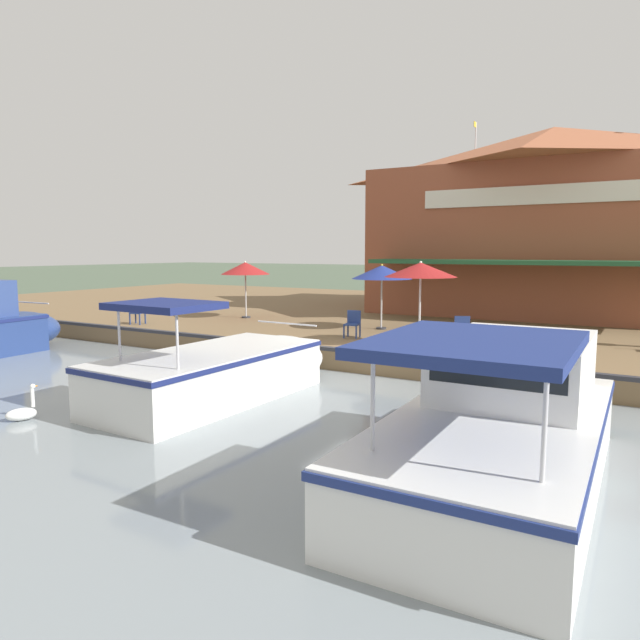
{
  "coord_description": "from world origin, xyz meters",
  "views": [
    {
      "loc": [
        13.31,
        6.5,
        3.32
      ],
      "look_at": [
        -1.0,
        -1.89,
        1.3
      ],
      "focal_mm": 32.0,
      "sensor_mm": 36.0,
      "label": 1
    }
  ],
  "objects_px": {
    "cafe_chair_far_corner_seat": "(138,311)",
    "swan": "(22,413)",
    "motorboat_second_along": "(228,368)",
    "tree_downstream_bank": "(489,220)",
    "tree_upstream_bank": "(602,215)",
    "patio_umbrella_by_entrance": "(421,270)",
    "cafe_chair_beside_entrance": "(353,323)",
    "motorboat_mid_row": "(508,419)",
    "waterfront_restaurant": "(550,219)",
    "patio_umbrella_near_quay_edge": "(245,268)",
    "patio_umbrella_mid_patio_right": "(382,272)",
    "cafe_chair_mid_patio": "(463,330)"
  },
  "relations": [
    {
      "from": "patio_umbrella_by_entrance",
      "to": "tree_upstream_bank",
      "type": "xyz_separation_m",
      "value": [
        -14.92,
        3.43,
        2.23
      ]
    },
    {
      "from": "patio_umbrella_near_quay_edge",
      "to": "cafe_chair_mid_patio",
      "type": "distance_m",
      "value": 10.03
    },
    {
      "from": "cafe_chair_far_corner_seat",
      "to": "motorboat_second_along",
      "type": "height_order",
      "value": "motorboat_second_along"
    },
    {
      "from": "waterfront_restaurant",
      "to": "cafe_chair_far_corner_seat",
      "type": "height_order",
      "value": "waterfront_restaurant"
    },
    {
      "from": "patio_umbrella_by_entrance",
      "to": "motorboat_second_along",
      "type": "xyz_separation_m",
      "value": [
        5.6,
        -2.43,
        -2.09
      ]
    },
    {
      "from": "cafe_chair_beside_entrance",
      "to": "tree_downstream_bank",
      "type": "distance_m",
      "value": 14.81
    },
    {
      "from": "tree_downstream_bank",
      "to": "tree_upstream_bank",
      "type": "distance_m",
      "value": 5.24
    },
    {
      "from": "patio_umbrella_by_entrance",
      "to": "cafe_chair_far_corner_seat",
      "type": "height_order",
      "value": "patio_umbrella_by_entrance"
    },
    {
      "from": "waterfront_restaurant",
      "to": "motorboat_mid_row",
      "type": "distance_m",
      "value": 19.31
    },
    {
      "from": "patio_umbrella_near_quay_edge",
      "to": "cafe_chair_beside_entrance",
      "type": "height_order",
      "value": "patio_umbrella_near_quay_edge"
    },
    {
      "from": "patio_umbrella_by_entrance",
      "to": "patio_umbrella_mid_patio_right",
      "type": "bearing_deg",
      "value": -138.02
    },
    {
      "from": "waterfront_restaurant",
      "to": "swan",
      "type": "xyz_separation_m",
      "value": [
        20.95,
        -6.16,
        -4.48
      ]
    },
    {
      "from": "waterfront_restaurant",
      "to": "tree_upstream_bank",
      "type": "bearing_deg",
      "value": 149.18
    },
    {
      "from": "cafe_chair_mid_patio",
      "to": "cafe_chair_far_corner_seat",
      "type": "bearing_deg",
      "value": -84.15
    },
    {
      "from": "patio_umbrella_near_quay_edge",
      "to": "swan",
      "type": "bearing_deg",
      "value": 18.14
    },
    {
      "from": "cafe_chair_mid_patio",
      "to": "motorboat_second_along",
      "type": "xyz_separation_m",
      "value": [
        6.19,
        -3.51,
        -0.39
      ]
    },
    {
      "from": "swan",
      "to": "tree_upstream_bank",
      "type": "height_order",
      "value": "tree_upstream_bank"
    },
    {
      "from": "cafe_chair_beside_entrance",
      "to": "patio_umbrella_by_entrance",
      "type": "bearing_deg",
      "value": 79.81
    },
    {
      "from": "motorboat_mid_row",
      "to": "swan",
      "type": "xyz_separation_m",
      "value": [
        2.19,
        -8.58,
        -0.61
      ]
    },
    {
      "from": "patio_umbrella_by_entrance",
      "to": "tree_downstream_bank",
      "type": "xyz_separation_m",
      "value": [
        -14.73,
        -1.8,
        2.12
      ]
    },
    {
      "from": "cafe_chair_mid_patio",
      "to": "swan",
      "type": "height_order",
      "value": "cafe_chair_mid_patio"
    },
    {
      "from": "cafe_chair_far_corner_seat",
      "to": "cafe_chair_mid_patio",
      "type": "relative_size",
      "value": 1.0
    },
    {
      "from": "cafe_chair_beside_entrance",
      "to": "tree_upstream_bank",
      "type": "relative_size",
      "value": 0.12
    },
    {
      "from": "tree_upstream_bank",
      "to": "tree_downstream_bank",
      "type": "bearing_deg",
      "value": -87.89
    },
    {
      "from": "cafe_chair_mid_patio",
      "to": "motorboat_second_along",
      "type": "bearing_deg",
      "value": -29.54
    },
    {
      "from": "cafe_chair_beside_entrance",
      "to": "motorboat_mid_row",
      "type": "bearing_deg",
      "value": 40.79
    },
    {
      "from": "patio_umbrella_mid_patio_right",
      "to": "swan",
      "type": "bearing_deg",
      "value": -10.48
    },
    {
      "from": "patio_umbrella_mid_patio_right",
      "to": "cafe_chair_mid_patio",
      "type": "distance_m",
      "value": 4.32
    },
    {
      "from": "waterfront_restaurant",
      "to": "tree_downstream_bank",
      "type": "xyz_separation_m",
      "value": [
        -2.91,
        -3.38,
        0.19
      ]
    },
    {
      "from": "cafe_chair_mid_patio",
      "to": "cafe_chair_beside_entrance",
      "type": "relative_size",
      "value": 1.0
    },
    {
      "from": "motorboat_second_along",
      "to": "tree_upstream_bank",
      "type": "relative_size",
      "value": 0.9
    },
    {
      "from": "cafe_chair_far_corner_seat",
      "to": "patio_umbrella_mid_patio_right",
      "type": "bearing_deg",
      "value": 111.34
    },
    {
      "from": "patio_umbrella_mid_patio_right",
      "to": "tree_downstream_bank",
      "type": "height_order",
      "value": "tree_downstream_bank"
    },
    {
      "from": "cafe_chair_far_corner_seat",
      "to": "tree_downstream_bank",
      "type": "relative_size",
      "value": 0.12
    },
    {
      "from": "patio_umbrella_by_entrance",
      "to": "cafe_chair_far_corner_seat",
      "type": "bearing_deg",
      "value": -86.7
    },
    {
      "from": "cafe_chair_far_corner_seat",
      "to": "swan",
      "type": "xyz_separation_m",
      "value": [
        8.52,
        6.23,
        -0.85
      ]
    },
    {
      "from": "patio_umbrella_by_entrance",
      "to": "tree_upstream_bank",
      "type": "bearing_deg",
      "value": 167.04
    },
    {
      "from": "patio_umbrella_near_quay_edge",
      "to": "motorboat_second_along",
      "type": "distance_m",
      "value": 10.7
    },
    {
      "from": "motorboat_second_along",
      "to": "tree_downstream_bank",
      "type": "xyz_separation_m",
      "value": [
        -20.32,
        0.62,
        4.21
      ]
    },
    {
      "from": "patio_umbrella_mid_patio_right",
      "to": "tree_upstream_bank",
      "type": "xyz_separation_m",
      "value": [
        -12.26,
        5.83,
        2.42
      ]
    },
    {
      "from": "cafe_chair_far_corner_seat",
      "to": "cafe_chair_mid_patio",
      "type": "bearing_deg",
      "value": 95.85
    },
    {
      "from": "patio_umbrella_mid_patio_right",
      "to": "cafe_chair_beside_entrance",
      "type": "relative_size",
      "value": 2.66
    },
    {
      "from": "cafe_chair_far_corner_seat",
      "to": "tree_upstream_bank",
      "type": "bearing_deg",
      "value": 137.49
    },
    {
      "from": "patio_umbrella_near_quay_edge",
      "to": "patio_umbrella_mid_patio_right",
      "type": "height_order",
      "value": "patio_umbrella_near_quay_edge"
    },
    {
      "from": "patio_umbrella_near_quay_edge",
      "to": "motorboat_second_along",
      "type": "bearing_deg",
      "value": 35.58
    },
    {
      "from": "motorboat_second_along",
      "to": "swan",
      "type": "distance_m",
      "value": 4.17
    },
    {
      "from": "motorboat_second_along",
      "to": "tree_upstream_bank",
      "type": "height_order",
      "value": "tree_upstream_bank"
    },
    {
      "from": "tree_downstream_bank",
      "to": "waterfront_restaurant",
      "type": "bearing_deg",
      "value": 49.28
    },
    {
      "from": "motorboat_mid_row",
      "to": "cafe_chair_mid_patio",
      "type": "bearing_deg",
      "value": -158.85
    },
    {
      "from": "patio_umbrella_near_quay_edge",
      "to": "patio_umbrella_mid_patio_right",
      "type": "relative_size",
      "value": 1.02
    }
  ]
}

